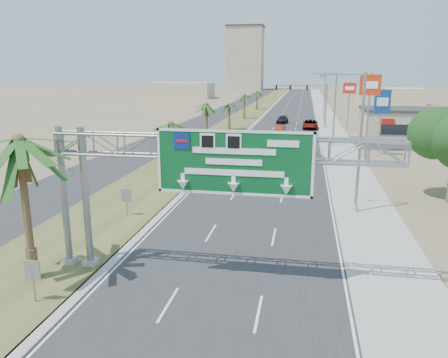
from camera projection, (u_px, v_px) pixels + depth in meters
road at (292, 110)px, 117.27m from camera, size 12.00×300.00×0.02m
sidewalk_right at (324, 111)px, 115.76m from camera, size 4.00×300.00×0.10m
median_grass at (255, 109)px, 119.03m from camera, size 7.00×300.00×0.12m
opposing_road at (230, 109)px, 120.28m from camera, size 8.00×300.00×0.02m
sign_gantry at (202, 159)px, 20.47m from camera, size 16.75×1.24×7.50m
palm_near at (19, 141)px, 19.86m from camera, size 5.70×5.70×8.35m
palm_row_b at (171, 125)px, 43.31m from camera, size 3.99×3.99×5.95m
palm_row_c at (206, 105)px, 58.41m from camera, size 3.99×3.99×6.75m
palm_row_d at (229, 105)px, 75.89m from camera, size 3.99×3.99×5.45m
palm_row_e at (244, 95)px, 93.87m from camera, size 3.99×3.99×6.15m
palm_row_f at (257, 92)px, 117.83m from camera, size 3.99×3.99×5.75m
streetlight_near at (357, 149)px, 30.84m from camera, size 3.27×0.44×10.00m
streetlight_mid at (333, 112)px, 59.48m from camera, size 3.27×0.44×10.00m
streetlight_far at (324, 97)px, 93.85m from camera, size 3.27×0.44×10.00m
signal_mast at (315, 101)px, 78.89m from camera, size 10.28×0.71×8.00m
store_building at (420, 123)px, 70.89m from camera, size 18.00×10.00×4.00m
median_signback_a at (33, 274)px, 19.01m from camera, size 0.75×0.08×2.08m
median_signback_b at (126, 197)px, 30.59m from camera, size 0.75×0.08×2.08m
tower_distant at (245, 59)px, 252.44m from camera, size 20.00×16.00×35.00m
building_distant_left at (181, 90)px, 172.27m from camera, size 24.00×14.00×6.00m
building_distant_right at (390, 96)px, 140.01m from camera, size 20.00×12.00×5.00m
car_left_lane at (233, 146)px, 56.72m from camera, size 1.82×3.99×1.33m
car_mid_lane at (280, 130)px, 71.60m from camera, size 1.71×4.54×1.48m
car_right_lane at (310, 125)px, 78.55m from camera, size 2.73×5.83×1.61m
car_far at (282, 120)px, 87.25m from camera, size 2.41×4.99×1.40m
pole_sign_red_near at (370, 91)px, 51.02m from camera, size 2.39×0.95×9.94m
pole_sign_blue at (382, 105)px, 54.55m from camera, size 2.02×0.56×8.09m
pole_sign_red_far at (349, 92)px, 74.76m from camera, size 2.15×1.10×8.42m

